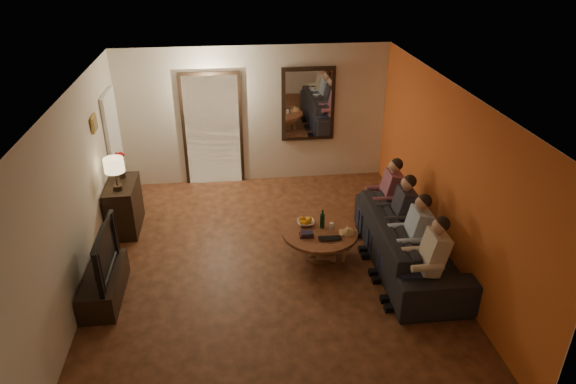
{
  "coord_description": "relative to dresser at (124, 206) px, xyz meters",
  "views": [
    {
      "loc": [
        -0.48,
        -6.2,
        4.39
      ],
      "look_at": [
        0.3,
        0.3,
        1.05
      ],
      "focal_mm": 32.0,
      "sensor_mm": 36.0,
      "label": 1
    }
  ],
  "objects": [
    {
      "name": "tv_stand",
      "position": [
        0.0,
        -1.8,
        -0.21
      ],
      "size": [
        0.45,
        1.16,
        0.39
      ],
      "primitive_type": "cube",
      "color": "black",
      "rests_on": "floor"
    },
    {
      "name": "coffee_table",
      "position": [
        3.01,
        -1.21,
        -0.18
      ],
      "size": [
        1.34,
        1.34,
        0.45
      ],
      "primitive_type": "cylinder",
      "rotation": [
        0.0,
        0.0,
        -0.24
      ],
      "color": "brown",
      "rests_on": "floor"
    },
    {
      "name": "dog",
      "position": [
        3.2,
        -1.28,
        -0.13
      ],
      "size": [
        0.59,
        0.33,
        0.56
      ],
      "primitive_type": null,
      "rotation": [
        0.0,
        0.0,
        -0.17
      ],
      "color": "#B27E52",
      "rests_on": "floor"
    },
    {
      "name": "mirror_frame",
      "position": [
        3.25,
        1.6,
        1.09
      ],
      "size": [
        1.0,
        0.05,
        1.4
      ],
      "primitive_type": "cube",
      "color": "black",
      "rests_on": "back_wall"
    },
    {
      "name": "person_a",
      "position": [
        4.16,
        -2.44,
        0.19
      ],
      "size": [
        0.6,
        0.4,
        1.2
      ],
      "primitive_type": null,
      "color": "tan",
      "rests_on": "sofa"
    },
    {
      "name": "ceiling",
      "position": [
        2.25,
        -1.36,
        2.19
      ],
      "size": [
        5.0,
        6.0,
        0.01
      ],
      "primitive_type": "cube",
      "color": "white",
      "rests_on": "back_wall"
    },
    {
      "name": "left_wall",
      "position": [
        -0.25,
        -1.36,
        0.89
      ],
      "size": [
        0.02,
        6.0,
        2.6
      ],
      "primitive_type": "cube",
      "color": "beige",
      "rests_on": "floor"
    },
    {
      "name": "wine_bottle",
      "position": [
        3.06,
        -1.11,
        0.2
      ],
      "size": [
        0.07,
        0.07,
        0.31
      ],
      "primitive_type": null,
      "color": "black",
      "rests_on": "coffee_table"
    },
    {
      "name": "kitchen_doorway",
      "position": [
        1.45,
        1.62,
        0.64
      ],
      "size": [
        1.0,
        0.06,
        2.1
      ],
      "primitive_type": "cube",
      "color": "#FFE0A5",
      "rests_on": "floor"
    },
    {
      "name": "bowl",
      "position": [
        2.83,
        -0.99,
        0.07
      ],
      "size": [
        0.26,
        0.26,
        0.06
      ],
      "primitive_type": "imported",
      "color": "white",
      "rests_on": "coffee_table"
    },
    {
      "name": "flower_vase",
      "position": [
        0.0,
        0.22,
        0.63
      ],
      "size": [
        0.14,
        0.14,
        0.44
      ],
      "primitive_type": null,
      "color": "red",
      "rests_on": "dresser"
    },
    {
      "name": "laptop",
      "position": [
        3.11,
        -1.49,
        0.05
      ],
      "size": [
        0.34,
        0.22,
        0.03
      ],
      "primitive_type": "imported",
      "rotation": [
        0.0,
        0.0,
        -0.04
      ],
      "color": "black",
      "rests_on": "coffee_table"
    },
    {
      "name": "mirror_glass",
      "position": [
        3.25,
        1.57,
        1.09
      ],
      "size": [
        0.86,
        0.02,
        1.26
      ],
      "primitive_type": "cube",
      "color": "white",
      "rests_on": "back_wall"
    },
    {
      "name": "oranges",
      "position": [
        2.83,
        -0.99,
        0.14
      ],
      "size": [
        0.2,
        0.2,
        0.08
      ],
      "primitive_type": null,
      "color": "orange",
      "rests_on": "bowl"
    },
    {
      "name": "dresser",
      "position": [
        0.0,
        0.0,
        0.0
      ],
      "size": [
        0.45,
        0.92,
        0.82
      ],
      "primitive_type": "cube",
      "color": "black",
      "rests_on": "floor"
    },
    {
      "name": "framed_art",
      "position": [
        -0.22,
        -0.06,
        1.44
      ],
      "size": [
        0.03,
        0.28,
        0.24
      ],
      "primitive_type": "cube",
      "color": "#B28C33",
      "rests_on": "left_wall"
    },
    {
      "name": "wine_glass",
      "position": [
        3.19,
        -1.16,
        0.09
      ],
      "size": [
        0.06,
        0.06,
        0.1
      ],
      "primitive_type": "cylinder",
      "color": "silver",
      "rests_on": "coffee_table"
    },
    {
      "name": "art_canvas",
      "position": [
        -0.21,
        -0.06,
        1.44
      ],
      "size": [
        0.01,
        0.22,
        0.18
      ],
      "primitive_type": "cube",
      "color": "brown",
      "rests_on": "left_wall"
    },
    {
      "name": "sofa",
      "position": [
        4.26,
        -1.54,
        -0.03
      ],
      "size": [
        2.61,
        1.06,
        0.76
      ],
      "primitive_type": "imported",
      "rotation": [
        0.0,
        0.0,
        1.55
      ],
      "color": "black",
      "rests_on": "floor"
    },
    {
      "name": "book_stack",
      "position": [
        2.79,
        -1.31,
        0.08
      ],
      "size": [
        0.2,
        0.15,
        0.07
      ],
      "primitive_type": null,
      "color": "black",
      "rests_on": "coffee_table"
    },
    {
      "name": "person_d",
      "position": [
        4.16,
        -0.64,
        0.19
      ],
      "size": [
        0.6,
        0.4,
        1.2
      ],
      "primitive_type": null,
      "color": "tan",
      "rests_on": "sofa"
    },
    {
      "name": "right_wall",
      "position": [
        4.75,
        -1.36,
        0.89
      ],
      "size": [
        0.02,
        6.0,
        2.6
      ],
      "primitive_type": "cube",
      "color": "beige",
      "rests_on": "floor"
    },
    {
      "name": "white_door",
      "position": [
        -0.21,
        0.94,
        0.61
      ],
      "size": [
        0.06,
        0.85,
        2.04
      ],
      "primitive_type": "cube",
      "color": "white",
      "rests_on": "floor"
    },
    {
      "name": "person_b",
      "position": [
        4.16,
        -1.84,
        0.19
      ],
      "size": [
        0.6,
        0.4,
        1.2
      ],
      "primitive_type": null,
      "color": "tan",
      "rests_on": "sofa"
    },
    {
      "name": "tv",
      "position": [
        0.0,
        -1.8,
        0.3
      ],
      "size": [
        1.11,
        0.15,
        0.64
      ],
      "primitive_type": "imported",
      "rotation": [
        0.0,
        0.0,
        1.57
      ],
      "color": "black",
      "rests_on": "tv_stand"
    },
    {
      "name": "back_wall",
      "position": [
        2.25,
        1.64,
        0.89
      ],
      "size": [
        5.0,
        0.02,
        2.6
      ],
      "primitive_type": "cube",
      "color": "beige",
      "rests_on": "floor"
    },
    {
      "name": "door_trim",
      "position": [
        1.45,
        1.61,
        0.64
      ],
      "size": [
        1.12,
        0.04,
        2.22
      ],
      "primitive_type": "cube",
      "color": "black",
      "rests_on": "floor"
    },
    {
      "name": "orange_accent",
      "position": [
        4.74,
        -1.36,
        0.89
      ],
      "size": [
        0.01,
        6.0,
        2.6
      ],
      "primitive_type": "cube",
      "color": "orange",
      "rests_on": "right_wall"
    },
    {
      "name": "fridge_glimpse",
      "position": [
        1.7,
        1.63,
        0.49
      ],
      "size": [
        0.45,
        0.03,
        1.7
      ],
      "primitive_type": "cube",
      "color": "silver",
      "rests_on": "floor"
    },
    {
      "name": "front_wall",
      "position": [
        2.25,
        -4.36,
        0.89
      ],
      "size": [
        5.0,
        0.02,
        2.6
      ],
      "primitive_type": "cube",
      "color": "beige",
      "rests_on": "floor"
    },
    {
      "name": "table_lamp",
      "position": [
        0.0,
        -0.22,
        0.68
      ],
      "size": [
        0.3,
        0.3,
        0.54
      ],
      "primitive_type": null,
      "color": "beige",
      "rests_on": "dresser"
    },
    {
      "name": "floor",
      "position": [
        2.25,
        -1.36,
        -0.41
      ],
      "size": [
        5.0,
        6.0,
        0.01
      ],
      "primitive_type": "cube",
      "color": "#3A200F",
      "rests_on": "ground"
    },
    {
      "name": "person_c",
      "position": [
        4.16,
        -1.24,
        0.19
      ],
      "size": [
        0.6,
        0.4,
        1.2
      ],
      "primitive_type": null,
      "color": "tan",
      "rests_on": "sofa"
    }
  ]
}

